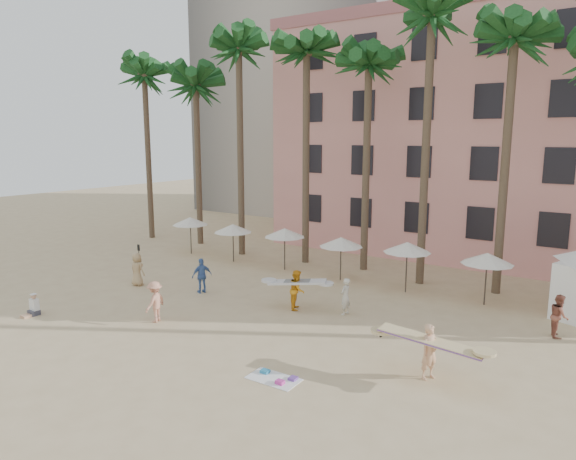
{
  "coord_description": "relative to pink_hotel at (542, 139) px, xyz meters",
  "views": [
    {
      "loc": [
        12.73,
        -12.86,
        8.16
      ],
      "look_at": [
        -0.22,
        6.0,
        4.0
      ],
      "focal_mm": 32.0,
      "sensor_mm": 36.0,
      "label": 1
    }
  ],
  "objects": [
    {
      "name": "beachgoers",
      "position": [
        -8.99,
        -20.41,
        -7.08
      ],
      "size": [
        21.25,
        9.43,
        1.87
      ],
      "color": "#4C72B3",
      "rests_on": "ground"
    },
    {
      "name": "carrier_white",
      "position": [
        -7.29,
        -19.12,
        -6.99
      ],
      "size": [
        2.82,
        1.79,
        1.91
      ],
      "color": "orange",
      "rests_on": "ground"
    },
    {
      "name": "umbrella_row",
      "position": [
        -10.0,
        -13.5,
        -5.67
      ],
      "size": [
        22.5,
        2.7,
        2.73
      ],
      "color": "#332B23",
      "rests_on": "ground"
    },
    {
      "name": "paddle",
      "position": [
        -17.07,
        -20.45,
        -6.59
      ],
      "size": [
        0.18,
        0.04,
        2.23
      ],
      "color": "black",
      "rests_on": "ground"
    },
    {
      "name": "ground",
      "position": [
        -7.0,
        -26.0,
        -8.0
      ],
      "size": [
        120.0,
        120.0,
        0.0
      ],
      "primitive_type": "plane",
      "color": "#D1B789",
      "rests_on": "ground"
    },
    {
      "name": "palm_row",
      "position": [
        -6.49,
        -11.0,
        4.97
      ],
      "size": [
        44.4,
        5.4,
        16.3
      ],
      "color": "brown",
      "rests_on": "ground"
    },
    {
      "name": "seated_man",
      "position": [
        -16.89,
        -26.82,
        -7.65
      ],
      "size": [
        0.45,
        0.78,
        1.01
      ],
      "color": "#3F3F4C",
      "rests_on": "ground"
    },
    {
      "name": "pink_hotel",
      "position": [
        0.0,
        0.0,
        0.0
      ],
      "size": [
        35.0,
        14.0,
        16.0
      ],
      "primitive_type": "cube",
      "color": "pink",
      "rests_on": "ground"
    },
    {
      "name": "beach_towel",
      "position": [
        -3.88,
        -25.63,
        -7.97
      ],
      "size": [
        1.82,
        1.04,
        0.14
      ],
      "color": "white",
      "rests_on": "ground"
    },
    {
      "name": "carrier_yellow",
      "position": [
        0.42,
        -22.62,
        -6.92
      ],
      "size": [
        3.53,
        0.91,
        1.94
      ],
      "color": "tan",
      "rests_on": "ground"
    }
  ]
}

